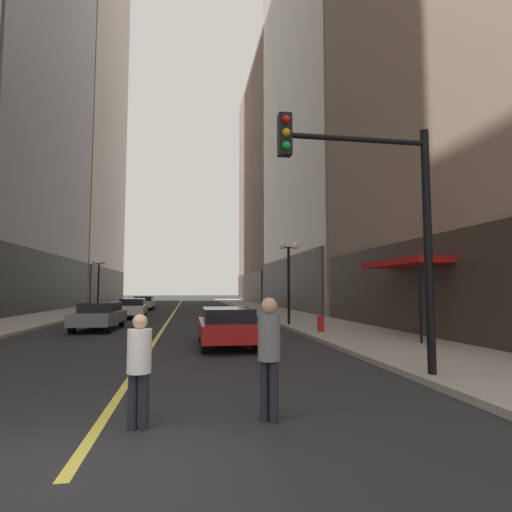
# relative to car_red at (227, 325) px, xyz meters

# --- Properties ---
(ground_plane) EXTENTS (200.00, 200.00, 0.00)m
(ground_plane) POSITION_rel_car_red_xyz_m (-2.55, 25.28, -0.72)
(ground_plane) COLOR #262628
(sidewalk_left) EXTENTS (4.50, 78.00, 0.15)m
(sidewalk_left) POSITION_rel_car_red_xyz_m (-10.80, 25.28, -0.64)
(sidewalk_left) COLOR #9E9991
(sidewalk_left) RESTS_ON ground
(sidewalk_right) EXTENTS (4.50, 78.00, 0.15)m
(sidewalk_right) POSITION_rel_car_red_xyz_m (5.70, 25.28, -0.64)
(sidewalk_right) COLOR #9E9991
(sidewalk_right) RESTS_ON ground
(lane_centre_stripe) EXTENTS (0.16, 70.00, 0.01)m
(lane_centre_stripe) POSITION_rel_car_red_xyz_m (-2.55, 25.28, -0.72)
(lane_centre_stripe) COLOR #E5D64C
(lane_centre_stripe) RESTS_ON ground
(building_left_far) EXTENTS (11.32, 26.00, 75.92)m
(building_left_far) POSITION_rel_car_red_xyz_m (-18.62, 50.28, 37.14)
(building_left_far) COLOR gray
(building_left_far) RESTS_ON ground
(building_right_far) EXTENTS (13.73, 26.00, 37.09)m
(building_right_far) POSITION_rel_car_red_xyz_m (14.71, 50.28, 17.76)
(building_right_far) COLOR gray
(building_right_far) RESTS_ON ground
(storefront_awning_right) EXTENTS (1.60, 4.65, 3.12)m
(storefront_awning_right) POSITION_rel_car_red_xyz_m (7.14, 0.87, 2.26)
(storefront_awning_right) COLOR #B21414
(storefront_awning_right) RESTS_ON ground
(car_red) EXTENTS (1.85, 4.46, 1.32)m
(car_red) POSITION_rel_car_red_xyz_m (0.00, 0.00, 0.00)
(car_red) COLOR #B21919
(car_red) RESTS_ON ground
(car_grey) EXTENTS (1.93, 4.52, 1.32)m
(car_grey) POSITION_rel_car_red_xyz_m (-5.55, 6.76, -0.00)
(car_grey) COLOR slate
(car_grey) RESTS_ON ground
(car_white) EXTENTS (1.97, 4.71, 1.32)m
(car_white) POSITION_rel_car_red_xyz_m (-5.13, 15.30, -0.00)
(car_white) COLOR silver
(car_white) RESTS_ON ground
(car_silver) EXTENTS (1.85, 4.30, 1.32)m
(car_silver) POSITION_rel_car_red_xyz_m (-5.51, 26.22, -0.00)
(car_silver) COLOR #B7B7BC
(car_silver) RESTS_ON ground
(pedestrian_in_white_shirt) EXTENTS (0.41, 0.41, 1.60)m
(pedestrian_in_white_shirt) POSITION_rel_car_red_xyz_m (-1.98, -8.18, 0.21)
(pedestrian_in_white_shirt) COLOR black
(pedestrian_in_white_shirt) RESTS_ON ground
(pedestrian_in_grey_suit) EXTENTS (0.48, 0.48, 1.83)m
(pedestrian_in_grey_suit) POSITION_rel_car_red_xyz_m (-0.10, -8.12, 0.36)
(pedestrian_in_grey_suit) COLOR black
(pedestrian_in_grey_suit) RESTS_ON ground
(traffic_light_near_right) EXTENTS (3.43, 0.35, 5.65)m
(traffic_light_near_right) POSITION_rel_car_red_xyz_m (2.80, -6.04, 3.02)
(traffic_light_near_right) COLOR black
(traffic_light_near_right) RESTS_ON ground
(street_lamp_left_far) EXTENTS (1.06, 0.36, 4.43)m
(street_lamp_left_far) POSITION_rel_car_red_xyz_m (-8.95, 22.75, 2.54)
(street_lamp_left_far) COLOR black
(street_lamp_left_far) RESTS_ON ground
(street_lamp_right_mid) EXTENTS (1.06, 0.36, 4.43)m
(street_lamp_right_mid) POSITION_rel_car_red_xyz_m (3.85, 6.83, 2.54)
(street_lamp_right_mid) COLOR black
(street_lamp_right_mid) RESTS_ON ground
(fire_hydrant_right) EXTENTS (0.28, 0.28, 0.80)m
(fire_hydrant_right) POSITION_rel_car_red_xyz_m (4.35, 3.09, -0.32)
(fire_hydrant_right) COLOR red
(fire_hydrant_right) RESTS_ON ground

